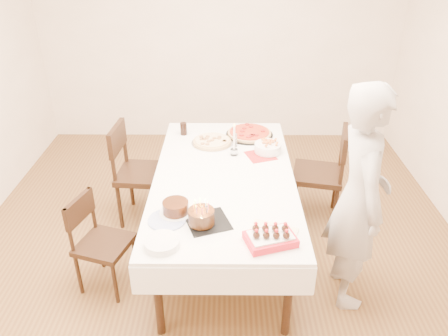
{
  "coord_description": "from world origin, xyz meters",
  "views": [
    {
      "loc": [
        0.09,
        -2.99,
        2.55
      ],
      "look_at": [
        0.07,
        0.1,
        0.82
      ],
      "focal_mm": 35.0,
      "sensor_mm": 36.0,
      "label": 1
    }
  ],
  "objects_px": {
    "taper_candle": "(234,139)",
    "birthday_cake": "(201,213)",
    "chair_left_savory": "(143,174)",
    "pasta_bowl": "(268,148)",
    "cola_glass": "(184,129)",
    "pizza_white": "(212,142)",
    "layer_cake": "(176,208)",
    "pizza_pepperoni": "(249,133)",
    "dining_table": "(224,213)",
    "person": "(359,199)",
    "strawberry_box": "(270,238)",
    "chair_right_savory": "(317,174)",
    "chair_left_dessert": "(104,244)"
  },
  "relations": [
    {
      "from": "taper_candle",
      "to": "birthday_cake",
      "type": "relative_size",
      "value": 1.71
    },
    {
      "from": "chair_left_savory",
      "to": "pasta_bowl",
      "type": "distance_m",
      "value": 1.2
    },
    {
      "from": "taper_candle",
      "to": "cola_glass",
      "type": "xyz_separation_m",
      "value": [
        -0.48,
        0.43,
        -0.09
      ]
    },
    {
      "from": "pizza_white",
      "to": "layer_cake",
      "type": "distance_m",
      "value": 1.15
    },
    {
      "from": "pizza_pepperoni",
      "to": "taper_candle",
      "type": "relative_size",
      "value": 1.48
    },
    {
      "from": "cola_glass",
      "to": "birthday_cake",
      "type": "xyz_separation_m",
      "value": [
        0.25,
        -1.46,
        0.04
      ]
    },
    {
      "from": "pizza_pepperoni",
      "to": "pasta_bowl",
      "type": "xyz_separation_m",
      "value": [
        0.15,
        -0.36,
        0.02
      ]
    },
    {
      "from": "dining_table",
      "to": "chair_left_savory",
      "type": "xyz_separation_m",
      "value": [
        -0.77,
        0.47,
        0.11
      ]
    },
    {
      "from": "dining_table",
      "to": "person",
      "type": "relative_size",
      "value": 1.25
    },
    {
      "from": "taper_candle",
      "to": "layer_cake",
      "type": "distance_m",
      "value": 1.0
    },
    {
      "from": "pizza_white",
      "to": "birthday_cake",
      "type": "xyz_separation_m",
      "value": [
        -0.03,
        -1.26,
        0.07
      ]
    },
    {
      "from": "cola_glass",
      "to": "pasta_bowl",
      "type": "bearing_deg",
      "value": -25.57
    },
    {
      "from": "strawberry_box",
      "to": "cola_glass",
      "type": "bearing_deg",
      "value": 113.02
    },
    {
      "from": "taper_candle",
      "to": "dining_table",
      "type": "bearing_deg",
      "value": -103.4
    },
    {
      "from": "person",
      "to": "strawberry_box",
      "type": "distance_m",
      "value": 0.74
    },
    {
      "from": "dining_table",
      "to": "cola_glass",
      "type": "height_order",
      "value": "cola_glass"
    },
    {
      "from": "chair_right_savory",
      "to": "person",
      "type": "height_order",
      "value": "person"
    },
    {
      "from": "chair_right_savory",
      "to": "person",
      "type": "bearing_deg",
      "value": -73.56
    },
    {
      "from": "taper_candle",
      "to": "strawberry_box",
      "type": "xyz_separation_m",
      "value": [
        0.22,
        -1.22,
        -0.12
      ]
    },
    {
      "from": "pizza_pepperoni",
      "to": "person",
      "type": "bearing_deg",
      "value": -61.12
    },
    {
      "from": "layer_cake",
      "to": "strawberry_box",
      "type": "xyz_separation_m",
      "value": [
        0.64,
        -0.32,
        -0.01
      ]
    },
    {
      "from": "pizza_white",
      "to": "pizza_pepperoni",
      "type": "distance_m",
      "value": 0.4
    },
    {
      "from": "chair_left_dessert",
      "to": "pizza_white",
      "type": "distance_m",
      "value": 1.37
    },
    {
      "from": "chair_left_savory",
      "to": "pizza_white",
      "type": "bearing_deg",
      "value": -165.4
    },
    {
      "from": "strawberry_box",
      "to": "dining_table",
      "type": "bearing_deg",
      "value": 109.43
    },
    {
      "from": "chair_left_dessert",
      "to": "person",
      "type": "relative_size",
      "value": 0.46
    },
    {
      "from": "pizza_pepperoni",
      "to": "layer_cake",
      "type": "distance_m",
      "value": 1.44
    },
    {
      "from": "chair_left_savory",
      "to": "birthday_cake",
      "type": "distance_m",
      "value": 1.34
    },
    {
      "from": "pasta_bowl",
      "to": "birthday_cake",
      "type": "relative_size",
      "value": 1.33
    },
    {
      "from": "pasta_bowl",
      "to": "cola_glass",
      "type": "xyz_separation_m",
      "value": [
        -0.79,
        0.38,
        0.01
      ]
    },
    {
      "from": "pasta_bowl",
      "to": "taper_candle",
      "type": "bearing_deg",
      "value": -170.2
    },
    {
      "from": "pizza_white",
      "to": "layer_cake",
      "type": "height_order",
      "value": "layer_cake"
    },
    {
      "from": "chair_left_dessert",
      "to": "layer_cake",
      "type": "xyz_separation_m",
      "value": [
        0.58,
        -0.08,
        0.4
      ]
    },
    {
      "from": "chair_right_savory",
      "to": "pasta_bowl",
      "type": "distance_m",
      "value": 0.59
    },
    {
      "from": "chair_right_savory",
      "to": "layer_cake",
      "type": "xyz_separation_m",
      "value": [
        -1.22,
        -1.03,
        0.32
      ]
    },
    {
      "from": "dining_table",
      "to": "person",
      "type": "height_order",
      "value": "person"
    },
    {
      "from": "chair_left_dessert",
      "to": "pizza_pepperoni",
      "type": "height_order",
      "value": "chair_left_dessert"
    },
    {
      "from": "chair_left_savory",
      "to": "cola_glass",
      "type": "height_order",
      "value": "chair_left_savory"
    },
    {
      "from": "birthday_cake",
      "to": "layer_cake",
      "type": "bearing_deg",
      "value": 146.17
    },
    {
      "from": "birthday_cake",
      "to": "chair_right_savory",
      "type": "bearing_deg",
      "value": 48.36
    },
    {
      "from": "person",
      "to": "pizza_white",
      "type": "height_order",
      "value": "person"
    },
    {
      "from": "person",
      "to": "birthday_cake",
      "type": "bearing_deg",
      "value": 98.08
    },
    {
      "from": "cola_glass",
      "to": "strawberry_box",
      "type": "relative_size",
      "value": 0.38
    },
    {
      "from": "pizza_white",
      "to": "cola_glass",
      "type": "relative_size",
      "value": 3.22
    },
    {
      "from": "taper_candle",
      "to": "strawberry_box",
      "type": "distance_m",
      "value": 1.25
    },
    {
      "from": "chair_right_savory",
      "to": "pizza_white",
      "type": "relative_size",
      "value": 2.48
    },
    {
      "from": "person",
      "to": "cola_glass",
      "type": "relative_size",
      "value": 14.29
    },
    {
      "from": "chair_right_savory",
      "to": "taper_candle",
      "type": "distance_m",
      "value": 0.91
    },
    {
      "from": "chair_left_savory",
      "to": "birthday_cake",
      "type": "bearing_deg",
      "value": 123.01
    },
    {
      "from": "person",
      "to": "birthday_cake",
      "type": "distance_m",
      "value": 1.11
    }
  ]
}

